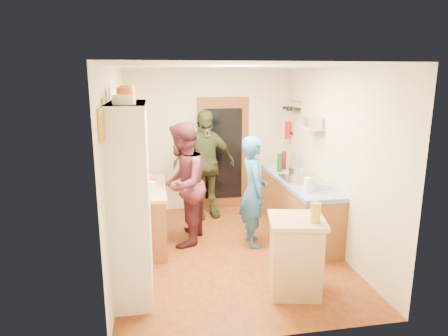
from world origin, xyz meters
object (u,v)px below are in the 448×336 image
object	(u,v)px
island_base	(295,257)
person_hob	(256,192)
person_left	(186,184)
hutch_body	(132,200)
person_back	(205,164)
right_counter_base	(297,208)

from	to	relation	value
island_base	person_hob	bearing A→B (deg)	94.83
person_left	island_base	bearing A→B (deg)	52.21
hutch_body	person_left	xyz separation A→B (m)	(0.72, 1.24, -0.18)
person_hob	person_left	bearing A→B (deg)	74.90
hutch_body	island_base	size ratio (longest dim) A/B	2.56
person_left	person_back	bearing A→B (deg)	176.46
right_counter_base	hutch_body	bearing A→B (deg)	-152.53
island_base	person_left	bearing A→B (deg)	123.87
hutch_body	island_base	bearing A→B (deg)	-13.08
island_base	person_back	bearing A→B (deg)	104.03
right_counter_base	island_base	distance (m)	1.85
person_left	person_back	size ratio (longest dim) A/B	0.96
hutch_body	person_hob	world-z (taller)	hutch_body
right_counter_base	person_left	size ratio (longest dim) A/B	1.20
person_left	hutch_body	bearing A→B (deg)	-11.58
right_counter_base	person_left	xyz separation A→B (m)	(-1.78, -0.06, 0.50)
right_counter_base	person_hob	size ratio (longest dim) A/B	1.34
hutch_body	island_base	xyz separation A→B (m)	(1.84, -0.43, -0.67)
right_counter_base	person_hob	bearing A→B (deg)	-156.92
person_hob	hutch_body	bearing A→B (deg)	119.66
right_counter_base	island_base	xyz separation A→B (m)	(-0.66, -1.73, 0.01)
island_base	person_hob	distance (m)	1.45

